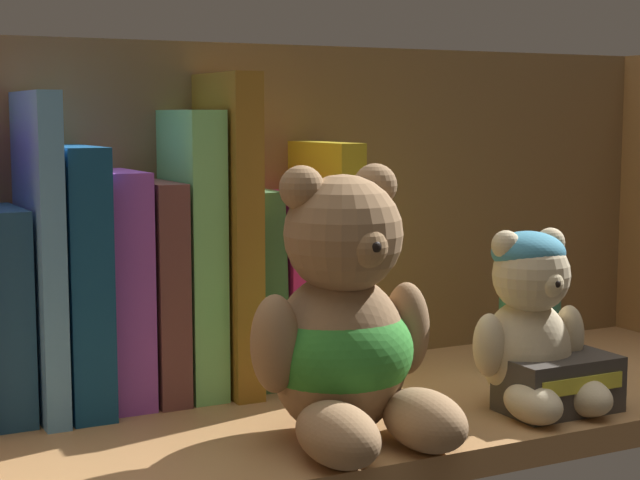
% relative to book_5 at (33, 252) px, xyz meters
% --- Properties ---
extents(shelf_board, '(0.78, 0.26, 0.02)m').
position_rel_book_5_xyz_m(shelf_board, '(0.20, -0.10, -0.13)').
color(shelf_board, '#9E7042').
rests_on(shelf_board, ground).
extents(shelf_back_panel, '(0.81, 0.01, 0.29)m').
position_rel_book_5_xyz_m(shelf_back_panel, '(0.20, 0.03, 0.01)').
color(shelf_back_panel, brown).
rests_on(shelf_back_panel, ground).
extents(book_5, '(0.02, 0.14, 0.23)m').
position_rel_book_5_xyz_m(book_5, '(0.00, 0.00, 0.00)').
color(book_5, '#5592CB').
rests_on(book_5, shelf_board).
extents(book_6, '(0.03, 0.13, 0.19)m').
position_rel_book_5_xyz_m(book_6, '(0.03, 0.00, -0.02)').
color(book_6, navy).
rests_on(book_6, shelf_board).
extents(book_7, '(0.03, 0.11, 0.18)m').
position_rel_book_5_xyz_m(book_7, '(0.06, 0.00, -0.03)').
color(book_7, purple).
rests_on(book_7, shelf_board).
extents(book_8, '(0.02, 0.11, 0.17)m').
position_rel_book_5_xyz_m(book_8, '(0.09, 0.00, -0.03)').
color(book_8, brown).
rests_on(book_8, shelf_board).
extents(book_9, '(0.03, 0.11, 0.22)m').
position_rel_book_5_xyz_m(book_9, '(0.12, 0.00, -0.01)').
color(book_9, '#79CF77').
rests_on(book_9, shelf_board).
extents(book_10, '(0.02, 0.13, 0.25)m').
position_rel_book_5_xyz_m(book_10, '(0.15, 0.00, 0.01)').
color(book_10, brown).
rests_on(book_10, shelf_board).
extents(book_11, '(0.03, 0.09, 0.16)m').
position_rel_book_5_xyz_m(book_11, '(0.17, 0.00, -0.04)').
color(book_11, '#355A34').
rests_on(book_11, shelf_board).
extents(book_12, '(0.03, 0.10, 0.15)m').
position_rel_book_5_xyz_m(book_12, '(0.20, 0.00, -0.04)').
color(book_12, '#C71F70').
rests_on(book_12, shelf_board).
extents(book_13, '(0.02, 0.13, 0.19)m').
position_rel_book_5_xyz_m(book_13, '(0.23, 0.00, -0.02)').
color(book_13, '#AB941C').
rests_on(book_13, shelf_board).
extents(teddy_bear_larger, '(0.13, 0.14, 0.18)m').
position_rel_book_5_xyz_m(teddy_bear_larger, '(0.17, -0.17, -0.04)').
color(teddy_bear_larger, '#93704C').
rests_on(teddy_bear_larger, shelf_board).
extents(teddy_bear_smaller, '(0.10, 0.10, 0.13)m').
position_rel_book_5_xyz_m(teddy_bear_smaller, '(0.33, -0.17, -0.05)').
color(teddy_bear_smaller, beige).
rests_on(teddy_bear_smaller, shelf_board).
extents(pillar_candle, '(0.05, 0.05, 0.07)m').
position_rel_book_5_xyz_m(pillar_candle, '(0.40, -0.07, -0.08)').
color(pillar_candle, '#2D7A66').
rests_on(pillar_candle, shelf_board).
extents(small_product_box, '(0.09, 0.05, 0.04)m').
position_rel_book_5_xyz_m(small_product_box, '(0.34, -0.18, -0.10)').
color(small_product_box, '#38332D').
rests_on(small_product_box, shelf_board).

